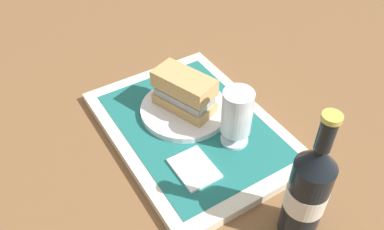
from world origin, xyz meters
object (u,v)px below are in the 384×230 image
(plate, at_px, (184,109))
(sandwich, at_px, (185,92))
(beer_glass, at_px, (237,116))
(beer_bottle, at_px, (308,191))

(plate, distance_m, sandwich, 0.05)
(plate, bearing_deg, beer_glass, 18.17)
(beer_bottle, bearing_deg, plate, -176.20)
(sandwich, xyz_separation_m, beer_bottle, (0.33, 0.02, 0.03))
(beer_glass, relative_size, beer_bottle, 0.47)
(plate, height_order, sandwich, sandwich)
(plate, relative_size, sandwich, 1.32)
(plate, xyz_separation_m, beer_glass, (0.13, 0.04, 0.06))
(sandwich, distance_m, beer_glass, 0.13)
(plate, relative_size, beer_glass, 1.52)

